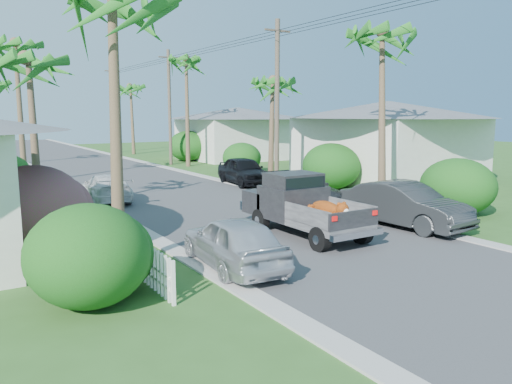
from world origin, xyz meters
TOP-DOWN VIEW (x-y plane):
  - ground at (0.00, 0.00)m, footprint 120.00×120.00m
  - road at (0.00, 25.00)m, footprint 8.00×100.00m
  - curb_left at (-4.30, 25.00)m, footprint 0.60×100.00m
  - curb_right at (4.30, 25.00)m, footprint 0.60×100.00m
  - pickup_truck at (0.20, 3.84)m, footprint 1.98×5.12m
  - parked_car_rn at (4.02, 2.57)m, footprint 2.04×4.98m
  - parked_car_rm at (3.60, 7.91)m, footprint 1.93×4.73m
  - parked_car_rf at (4.70, 15.00)m, footprint 2.44×4.84m
  - parked_car_ln at (-3.60, 1.64)m, footprint 2.04×4.27m
  - parked_car_lf at (-3.60, 13.61)m, footprint 2.20×4.57m
  - palm_l_b at (-6.80, 12.00)m, footprint 4.40×4.40m
  - palm_l_c at (-6.00, 22.00)m, footprint 4.40×4.40m
  - palm_r_a at (6.30, 6.00)m, footprint 4.40×4.40m
  - palm_r_b at (6.60, 15.00)m, footprint 4.40×4.40m
  - palm_r_c at (6.20, 26.00)m, footprint 4.40×4.40m
  - palm_r_d at (6.50, 40.00)m, footprint 4.40×4.40m
  - shrub_l_a at (-7.50, 1.00)m, footprint 2.60×2.86m
  - shrub_l_b at (-7.80, 6.00)m, footprint 3.00×3.30m
  - shrub_l_c at (-7.40, 10.00)m, footprint 2.40×2.64m
  - shrub_r_a at (7.60, 3.00)m, footprint 2.80×3.08m
  - shrub_r_b at (7.80, 11.00)m, footprint 3.00×3.30m
  - shrub_r_c at (7.50, 20.00)m, footprint 2.60×2.86m
  - shrub_r_d at (8.00, 30.00)m, footprint 3.20×3.52m
  - picket_fence at (-6.00, 5.50)m, footprint 0.10×11.00m
  - house_right_near at (13.00, 12.00)m, footprint 8.00×9.00m
  - house_right_far at (13.00, 30.00)m, footprint 9.00×8.00m
  - utility_pole_b at (5.60, 13.00)m, footprint 1.60×0.26m
  - utility_pole_c at (5.60, 28.00)m, footprint 1.60×0.26m
  - utility_pole_d at (5.60, 43.00)m, footprint 1.60×0.26m

SIDE VIEW (x-z plane):
  - ground at x=0.00m, z-range 0.00..0.00m
  - road at x=0.00m, z-range 0.00..0.02m
  - curb_left at x=-4.30m, z-range 0.00..0.06m
  - curb_right at x=4.30m, z-range 0.00..0.06m
  - picket_fence at x=-6.00m, z-range 0.00..1.00m
  - parked_car_lf at x=-3.60m, z-range 0.00..1.28m
  - parked_car_rm at x=3.60m, z-range 0.00..1.37m
  - parked_car_ln at x=-3.60m, z-range 0.00..1.41m
  - parked_car_rf at x=4.70m, z-range 0.00..1.58m
  - parked_car_rn at x=4.02m, z-range 0.00..1.60m
  - shrub_l_c at x=-7.40m, z-range 0.00..2.00m
  - pickup_truck at x=0.20m, z-range -0.02..2.04m
  - shrub_r_c at x=7.50m, z-range 0.00..2.10m
  - shrub_l_a at x=-7.50m, z-range 0.00..2.20m
  - shrub_r_a at x=7.60m, z-range 0.00..2.30m
  - shrub_r_b at x=7.80m, z-range 0.00..2.50m
  - shrub_l_b at x=-7.80m, z-range 0.00..2.60m
  - shrub_r_d at x=8.00m, z-range 0.00..2.60m
  - house_right_far at x=13.00m, z-range -0.18..4.42m
  - house_right_near at x=13.00m, z-range -0.18..4.62m
  - utility_pole_b at x=5.60m, z-range 0.10..9.10m
  - utility_pole_c at x=5.60m, z-range 0.10..9.10m
  - utility_pole_d at x=5.60m, z-range 0.10..9.10m
  - palm_r_b at x=6.60m, z-range 2.35..9.55m
  - palm_l_b at x=-6.80m, z-range 2.44..9.85m
  - palm_r_d at x=6.50m, z-range 2.73..10.74m
  - palm_r_a at x=6.30m, z-range 3.07..11.78m
  - palm_l_c at x=-6.00m, z-range 3.31..12.51m
  - palm_r_c at x=6.20m, z-range 3.41..12.81m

